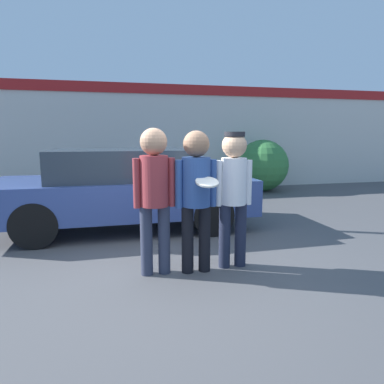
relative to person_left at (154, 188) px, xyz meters
The scene contains 7 objects.
ground_plane 1.10m from the person_left, ahead, with size 56.00×56.00×0.00m, color #4C4C4F.
storefront_building 6.73m from the person_left, 88.60° to the left, with size 24.00×0.22×3.26m.
person_left is the anchor object (origin of this frame).
person_middle_with_frisbee 0.51m from the person_left, ahead, with size 0.52×0.56×1.77m.
person_right 1.02m from the person_left, ahead, with size 0.49×0.32×1.76m.
parked_car_near 2.30m from the person_left, 96.81° to the left, with size 4.59×1.89×1.47m.
shrub 7.04m from the person_left, 54.38° to the left, with size 1.59×1.59×1.59m.
Camera 1 is at (-0.68, -4.07, 1.72)m, focal length 32.00 mm.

